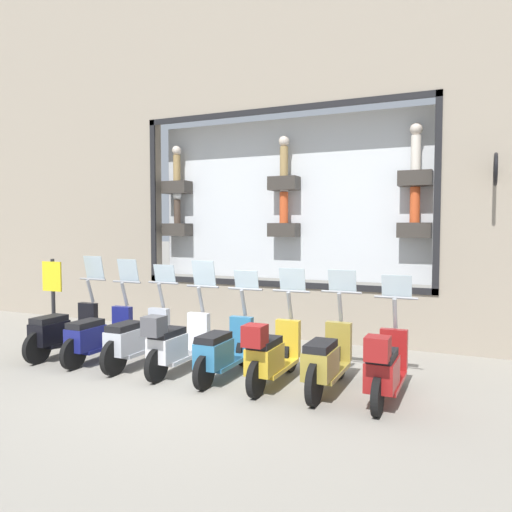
{
  "coord_description": "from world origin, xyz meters",
  "views": [
    {
      "loc": [
        -5.95,
        -3.68,
        2.25
      ],
      "look_at": [
        1.95,
        -0.16,
        1.74
      ],
      "focal_mm": 35.0,
      "sensor_mm": 36.0,
      "label": 1
    }
  ],
  "objects_px": {
    "scooter_yellow_2": "(271,354)",
    "scooter_teal_3": "(223,350)",
    "scooter_black_7": "(62,331)",
    "shop_sign_post": "(53,300)",
    "scooter_white_4": "(175,343)",
    "scooter_navy_6": "(98,335)",
    "scooter_red_0": "(385,367)",
    "scooter_silver_5": "(136,339)",
    "scooter_olive_1": "(326,360)"
  },
  "relations": [
    {
      "from": "scooter_silver_5",
      "to": "scooter_navy_6",
      "type": "distance_m",
      "value": 0.79
    },
    {
      "from": "scooter_teal_3",
      "to": "scooter_navy_6",
      "type": "xyz_separation_m",
      "value": [
        0.0,
        2.37,
        0.01
      ]
    },
    {
      "from": "scooter_red_0",
      "to": "scooter_teal_3",
      "type": "relative_size",
      "value": 1.0
    },
    {
      "from": "scooter_red_0",
      "to": "shop_sign_post",
      "type": "bearing_deg",
      "value": 85.38
    },
    {
      "from": "scooter_olive_1",
      "to": "scooter_silver_5",
      "type": "relative_size",
      "value": 1.0
    },
    {
      "from": "shop_sign_post",
      "to": "scooter_silver_5",
      "type": "bearing_deg",
      "value": -100.93
    },
    {
      "from": "scooter_teal_3",
      "to": "shop_sign_post",
      "type": "relative_size",
      "value": 1.08
    },
    {
      "from": "scooter_white_4",
      "to": "scooter_black_7",
      "type": "bearing_deg",
      "value": 88.41
    },
    {
      "from": "scooter_yellow_2",
      "to": "scooter_teal_3",
      "type": "height_order",
      "value": "scooter_yellow_2"
    },
    {
      "from": "scooter_teal_3",
      "to": "scooter_white_4",
      "type": "distance_m",
      "value": 0.79
    },
    {
      "from": "scooter_yellow_2",
      "to": "shop_sign_post",
      "type": "bearing_deg",
      "value": 83.86
    },
    {
      "from": "scooter_yellow_2",
      "to": "scooter_navy_6",
      "type": "xyz_separation_m",
      "value": [
        0.06,
        3.16,
        -0.04
      ]
    },
    {
      "from": "scooter_red_0",
      "to": "scooter_white_4",
      "type": "distance_m",
      "value": 3.16
    },
    {
      "from": "scooter_teal_3",
      "to": "scooter_white_4",
      "type": "relative_size",
      "value": 1.0
    },
    {
      "from": "scooter_yellow_2",
      "to": "scooter_white_4",
      "type": "distance_m",
      "value": 1.58
    },
    {
      "from": "scooter_red_0",
      "to": "scooter_black_7",
      "type": "height_order",
      "value": "scooter_black_7"
    },
    {
      "from": "scooter_olive_1",
      "to": "scooter_silver_5",
      "type": "bearing_deg",
      "value": 90.02
    },
    {
      "from": "scooter_red_0",
      "to": "scooter_yellow_2",
      "type": "bearing_deg",
      "value": 89.84
    },
    {
      "from": "scooter_yellow_2",
      "to": "scooter_navy_6",
      "type": "height_order",
      "value": "scooter_navy_6"
    },
    {
      "from": "scooter_red_0",
      "to": "shop_sign_post",
      "type": "relative_size",
      "value": 1.08
    },
    {
      "from": "scooter_olive_1",
      "to": "shop_sign_post",
      "type": "bearing_deg",
      "value": 85.45
    },
    {
      "from": "scooter_olive_1",
      "to": "shop_sign_post",
      "type": "height_order",
      "value": "shop_sign_post"
    },
    {
      "from": "scooter_yellow_2",
      "to": "scooter_white_4",
      "type": "bearing_deg",
      "value": 89.95
    },
    {
      "from": "scooter_navy_6",
      "to": "scooter_yellow_2",
      "type": "bearing_deg",
      "value": -91.15
    },
    {
      "from": "scooter_silver_5",
      "to": "scooter_black_7",
      "type": "height_order",
      "value": "scooter_black_7"
    },
    {
      "from": "scooter_teal_3",
      "to": "scooter_yellow_2",
      "type": "bearing_deg",
      "value": -94.23
    },
    {
      "from": "scooter_red_0",
      "to": "scooter_white_4",
      "type": "bearing_deg",
      "value": 89.9
    },
    {
      "from": "scooter_yellow_2",
      "to": "scooter_teal_3",
      "type": "xyz_separation_m",
      "value": [
        0.06,
        0.79,
        -0.05
      ]
    },
    {
      "from": "scooter_teal_3",
      "to": "scooter_navy_6",
      "type": "distance_m",
      "value": 2.37
    },
    {
      "from": "scooter_teal_3",
      "to": "scooter_black_7",
      "type": "distance_m",
      "value": 3.16
    },
    {
      "from": "scooter_teal_3",
      "to": "scooter_black_7",
      "type": "height_order",
      "value": "scooter_black_7"
    },
    {
      "from": "scooter_black_7",
      "to": "shop_sign_post",
      "type": "relative_size",
      "value": 1.09
    },
    {
      "from": "scooter_red_0",
      "to": "scooter_black_7",
      "type": "distance_m",
      "value": 5.53
    },
    {
      "from": "scooter_white_4",
      "to": "scooter_red_0",
      "type": "bearing_deg",
      "value": -90.1
    },
    {
      "from": "scooter_teal_3",
      "to": "scooter_white_4",
      "type": "height_order",
      "value": "scooter_white_4"
    },
    {
      "from": "scooter_white_4",
      "to": "scooter_navy_6",
      "type": "bearing_deg",
      "value": 87.75
    },
    {
      "from": "scooter_silver_5",
      "to": "scooter_navy_6",
      "type": "height_order",
      "value": "scooter_navy_6"
    },
    {
      "from": "scooter_yellow_2",
      "to": "scooter_black_7",
      "type": "bearing_deg",
      "value": 89.03
    },
    {
      "from": "scooter_yellow_2",
      "to": "scooter_silver_5",
      "type": "height_order",
      "value": "scooter_yellow_2"
    },
    {
      "from": "scooter_olive_1",
      "to": "scooter_white_4",
      "type": "bearing_deg",
      "value": 91.56
    },
    {
      "from": "scooter_silver_5",
      "to": "scooter_black_7",
      "type": "distance_m",
      "value": 1.58
    },
    {
      "from": "scooter_red_0",
      "to": "scooter_white_4",
      "type": "xyz_separation_m",
      "value": [
        0.01,
        3.16,
        0.01
      ]
    },
    {
      "from": "scooter_white_4",
      "to": "shop_sign_post",
      "type": "relative_size",
      "value": 1.09
    },
    {
      "from": "scooter_yellow_2",
      "to": "shop_sign_post",
      "type": "xyz_separation_m",
      "value": [
        0.49,
        4.6,
        0.42
      ]
    },
    {
      "from": "scooter_silver_5",
      "to": "scooter_black_7",
      "type": "relative_size",
      "value": 1.0
    },
    {
      "from": "scooter_olive_1",
      "to": "shop_sign_post",
      "type": "distance_m",
      "value": 5.42
    },
    {
      "from": "scooter_white_4",
      "to": "scooter_olive_1",
      "type": "bearing_deg",
      "value": -88.44
    },
    {
      "from": "scooter_red_0",
      "to": "scooter_navy_6",
      "type": "bearing_deg",
      "value": 89.18
    },
    {
      "from": "scooter_yellow_2",
      "to": "scooter_silver_5",
      "type": "relative_size",
      "value": 0.99
    },
    {
      "from": "scooter_black_7",
      "to": "scooter_navy_6",
      "type": "bearing_deg",
      "value": -90.25
    }
  ]
}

